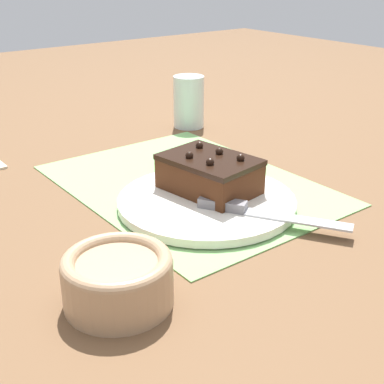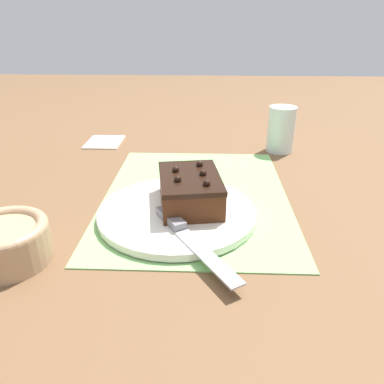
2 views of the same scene
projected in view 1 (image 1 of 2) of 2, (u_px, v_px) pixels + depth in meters
name	position (u px, v px, depth m)	size (l,w,h in m)	color
ground_plane	(188.00, 185.00, 0.87)	(3.00, 3.00, 0.00)	brown
placemat_woven	(188.00, 184.00, 0.87)	(0.46, 0.34, 0.00)	#7AB266
cake_plate	(207.00, 201.00, 0.79)	(0.26, 0.26, 0.01)	white
chocolate_cake	(209.00, 173.00, 0.80)	(0.15, 0.12, 0.06)	#472614
serving_knife	(247.00, 209.00, 0.74)	(0.19, 0.13, 0.01)	slate
drinking_glass	(189.00, 102.00, 1.15)	(0.07, 0.07, 0.11)	silver
small_bowl	(118.00, 278.00, 0.56)	(0.12, 0.12, 0.06)	tan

